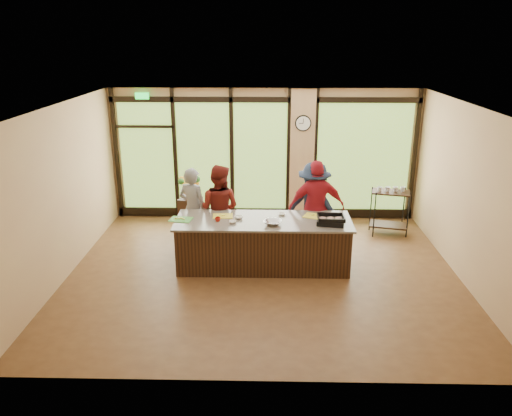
{
  "coord_description": "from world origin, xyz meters",
  "views": [
    {
      "loc": [
        0.07,
        -8.18,
        4.1
      ],
      "look_at": [
        -0.14,
        0.4,
        1.11
      ],
      "focal_mm": 35.0,
      "sensor_mm": 36.0,
      "label": 1
    }
  ],
  "objects_px": {
    "cook_right": "(314,207)",
    "flower_stand": "(191,216)",
    "island_base": "(263,244)",
    "cook_left": "(193,209)",
    "bar_cart": "(390,206)",
    "roasting_pan": "(331,222)"
  },
  "relations": [
    {
      "from": "bar_cart",
      "to": "flower_stand",
      "type": "bearing_deg",
      "value": -164.66
    },
    {
      "from": "cook_left",
      "to": "bar_cart",
      "type": "height_order",
      "value": "cook_left"
    },
    {
      "from": "island_base",
      "to": "cook_right",
      "type": "relative_size",
      "value": 1.74
    },
    {
      "from": "island_base",
      "to": "flower_stand",
      "type": "distance_m",
      "value": 2.2
    },
    {
      "from": "island_base",
      "to": "flower_stand",
      "type": "xyz_separation_m",
      "value": [
        -1.57,
        1.53,
        -0.03
      ]
    },
    {
      "from": "cook_right",
      "to": "flower_stand",
      "type": "height_order",
      "value": "cook_right"
    },
    {
      "from": "island_base",
      "to": "roasting_pan",
      "type": "distance_m",
      "value": 1.32
    },
    {
      "from": "roasting_pan",
      "to": "flower_stand",
      "type": "relative_size",
      "value": 0.57
    },
    {
      "from": "island_base",
      "to": "flower_stand",
      "type": "bearing_deg",
      "value": 135.7
    },
    {
      "from": "flower_stand",
      "to": "bar_cart",
      "type": "xyz_separation_m",
      "value": [
        4.26,
        0.14,
        0.23
      ]
    },
    {
      "from": "island_base",
      "to": "bar_cart",
      "type": "distance_m",
      "value": 3.18
    },
    {
      "from": "cook_left",
      "to": "bar_cart",
      "type": "relative_size",
      "value": 1.58
    },
    {
      "from": "cook_left",
      "to": "cook_right",
      "type": "distance_m",
      "value": 2.38
    },
    {
      "from": "cook_left",
      "to": "flower_stand",
      "type": "height_order",
      "value": "cook_left"
    },
    {
      "from": "flower_stand",
      "to": "cook_left",
      "type": "bearing_deg",
      "value": -58.22
    },
    {
      "from": "cook_left",
      "to": "island_base",
      "type": "bearing_deg",
      "value": 175.15
    },
    {
      "from": "island_base",
      "to": "roasting_pan",
      "type": "xyz_separation_m",
      "value": [
        1.2,
        -0.17,
        0.52
      ]
    },
    {
      "from": "flower_stand",
      "to": "bar_cart",
      "type": "bearing_deg",
      "value": 20.48
    },
    {
      "from": "cook_right",
      "to": "flower_stand",
      "type": "bearing_deg",
      "value": 7.83
    },
    {
      "from": "island_base",
      "to": "cook_right",
      "type": "distance_m",
      "value": 1.37
    },
    {
      "from": "cook_right",
      "to": "roasting_pan",
      "type": "distance_m",
      "value": 1.03
    },
    {
      "from": "roasting_pan",
      "to": "bar_cart",
      "type": "relative_size",
      "value": 0.44
    }
  ]
}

